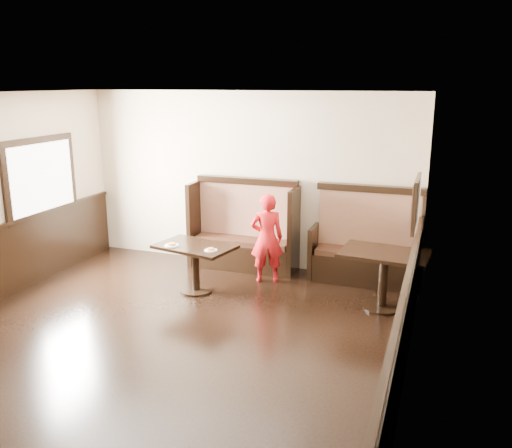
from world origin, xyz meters
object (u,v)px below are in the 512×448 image
at_px(booth_neighbor, 366,250).
at_px(table_neighbor, 384,266).
at_px(table_main, 195,256).
at_px(child, 267,238).
at_px(booth_main, 244,236).

height_order(booth_neighbor, table_neighbor, booth_neighbor).
bearing_deg(table_main, table_neighbor, 18.00).
height_order(table_neighbor, child, child).
relative_size(booth_neighbor, child, 1.22).
distance_m(booth_neighbor, table_neighbor, 1.03).
relative_size(table_neighbor, child, 0.88).
relative_size(booth_neighbor, table_neighbor, 1.38).
bearing_deg(booth_neighbor, table_main, -150.99).
bearing_deg(table_neighbor, booth_main, 163.47).
relative_size(booth_main, booth_neighbor, 1.06).
bearing_deg(booth_main, table_main, -102.84).
distance_m(table_main, child, 1.11).
xyz_separation_m(booth_neighbor, child, (-1.40, -0.51, 0.20)).
bearing_deg(table_main, booth_main, 89.03).
bearing_deg(table_neighbor, table_main, -167.85).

